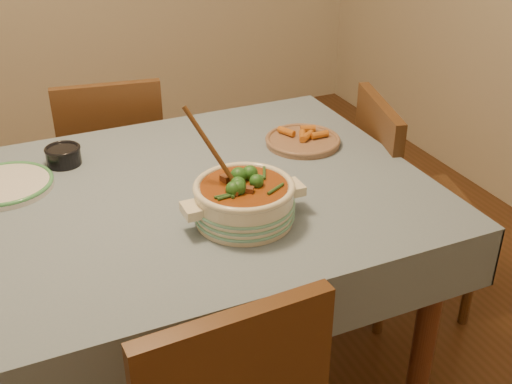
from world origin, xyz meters
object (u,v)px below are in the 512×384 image
Objects in this scene: stew_casserole at (244,198)px; chair_right at (399,196)px; dining_table at (144,228)px; fried_plate at (303,140)px; chair_far at (114,163)px; white_plate at (6,185)px; condiment_bowl at (63,155)px.

stew_casserole reaches higher than chair_right.
stew_casserole is at bearing 128.02° from chair_right.
dining_table is 4.96× the size of stew_casserole.
stew_casserole is (0.23, -0.22, 0.16)m from dining_table.
chair_far is (-0.51, 0.66, -0.28)m from fried_plate.
dining_table is 0.35m from stew_casserole.
chair_right is (0.39, -0.05, -0.28)m from fried_plate.
white_plate is 1.07× the size of fried_plate.
white_plate is 2.14× the size of condiment_bowl.
chair_far is 1.15m from chair_right.
stew_casserole is 0.89m from chair_right.
chair_right is at bearing 22.60° from stew_casserole.
dining_table is 0.38m from condiment_bowl.
chair_right reaches higher than dining_table.
fried_plate is (0.37, 0.36, -0.05)m from stew_casserole.
chair_right is at bearing -5.72° from white_plate.
white_plate is at bearing 62.58° from chair_far.
chair_far is (0.08, 0.81, -0.18)m from dining_table.
white_plate is (-0.34, 0.23, 0.10)m from dining_table.
condiment_bowl reaches higher than fried_plate.
dining_table is 0.62m from fried_plate.
fried_plate is at bearing 136.88° from chair_far.
chair_right reaches higher than white_plate.
condiment_bowl is 0.15× the size of chair_right.
dining_table is at bearing 111.08° from chair_right.
fried_plate is 0.31× the size of chair_far.
chair_far reaches higher than dining_table.
condiment_bowl is at bearing 94.29° from chair_right.
chair_far reaches higher than condiment_bowl.
white_plate is at bearing 141.76° from stew_casserole.
condiment_bowl is at bearing 26.50° from white_plate.
white_plate is at bearing 99.69° from chair_right.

